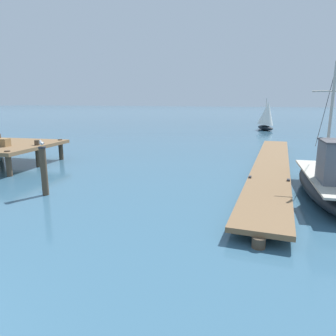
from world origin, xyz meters
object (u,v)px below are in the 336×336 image
Objects in this scene: mooring_piling at (44,170)px; perched_seagull at (42,143)px; fishing_boat_1 at (327,182)px; distant_sailboat at (267,116)px.

perched_seagull reaches higher than mooring_piling.
mooring_piling is (-10.73, -3.70, 0.36)m from fishing_boat_1.
fishing_boat_1 is at bearing 19.01° from mooring_piling.
fishing_boat_1 is 1.77× the size of distant_sailboat.
perched_seagull is 0.09× the size of distant_sailboat.
mooring_piling is 33.77m from distant_sailboat.
mooring_piling is 0.49× the size of distant_sailboat.
perched_seagull is (0.01, -0.00, 1.12)m from mooring_piling.
fishing_boat_1 is at bearing 19.03° from perched_seagull.
mooring_piling is at bearing 152.40° from perched_seagull.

